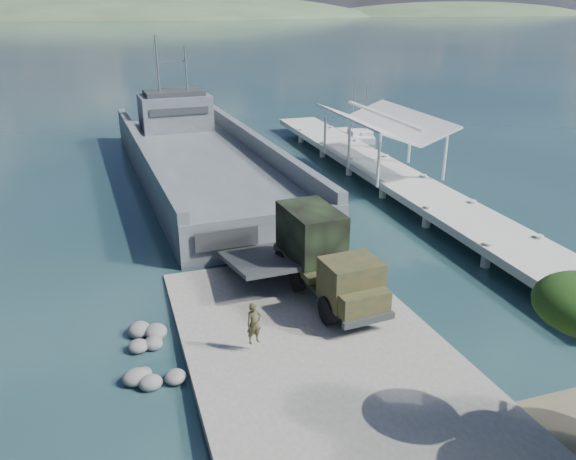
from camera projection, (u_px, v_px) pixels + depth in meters
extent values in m
plane|color=#1A383F|center=(308.00, 344.00, 23.03)|extent=(1400.00, 1400.00, 0.00)
cube|color=slate|center=(317.00, 352.00, 22.05)|extent=(10.00, 18.00, 0.50)
cube|color=#A9A89E|center=(390.00, 175.00, 42.21)|extent=(4.00, 44.00, 0.50)
cube|color=#474E53|center=(202.00, 172.00, 44.71)|extent=(11.34, 32.57, 2.67)
cube|color=#474E53|center=(143.00, 153.00, 42.48)|extent=(2.37, 32.08, 1.39)
cube|color=#474E53|center=(256.00, 143.00, 45.45)|extent=(2.37, 32.08, 1.39)
cube|color=#474E53|center=(267.00, 238.00, 30.69)|extent=(9.64, 0.95, 2.78)
cube|color=#474E53|center=(175.00, 112.00, 52.87)|extent=(6.64, 4.62, 3.21)
cube|color=#292C2E|center=(174.00, 93.00, 52.18)|extent=(5.53, 3.71, 0.43)
cylinder|color=gray|center=(158.00, 66.00, 50.83)|extent=(0.17, 0.17, 5.35)
cylinder|color=gray|center=(186.00, 71.00, 51.88)|extent=(0.17, 0.17, 4.28)
cylinder|color=black|center=(328.00, 310.00, 23.41)|extent=(0.52, 1.24, 1.21)
cylinder|color=black|center=(373.00, 300.00, 24.17)|extent=(0.52, 1.24, 1.21)
cylinder|color=black|center=(298.00, 278.00, 26.11)|extent=(0.52, 1.24, 1.21)
cylinder|color=black|center=(339.00, 270.00, 26.87)|extent=(0.52, 1.24, 1.21)
cylinder|color=black|center=(283.00, 262.00, 27.70)|extent=(0.52, 1.24, 1.21)
cylinder|color=black|center=(322.00, 255.00, 28.46)|extent=(0.52, 1.24, 1.21)
cube|color=black|center=(324.00, 277.00, 25.96)|extent=(2.64, 7.21, 0.23)
cube|color=#25321C|center=(351.00, 281.00, 23.45)|extent=(2.47, 2.05, 1.86)
cube|color=#25321C|center=(364.00, 303.00, 22.67)|extent=(2.20, 1.01, 0.93)
cube|color=#25321C|center=(312.00, 259.00, 26.95)|extent=(2.68, 4.46, 0.33)
cube|color=black|center=(311.00, 232.00, 26.60)|extent=(2.52, 3.71, 2.32)
cube|color=#292C2E|center=(369.00, 320.00, 22.48)|extent=(2.33, 0.43, 0.28)
imported|color=#25321C|center=(254.00, 332.00, 21.41)|extent=(0.68, 0.52, 1.67)
cube|color=silver|center=(352.00, 137.00, 57.60)|extent=(1.55, 5.31, 0.87)
cube|color=silver|center=(356.00, 133.00, 56.53)|extent=(1.35, 1.55, 0.58)
cylinder|color=gray|center=(353.00, 106.00, 56.41)|extent=(0.10, 0.10, 5.80)
cube|color=silver|center=(365.00, 137.00, 57.47)|extent=(2.72, 5.04, 0.79)
cube|color=silver|center=(366.00, 134.00, 56.46)|extent=(1.58, 1.70, 0.53)
cylinder|color=gray|center=(366.00, 109.00, 56.40)|extent=(0.09, 0.09, 5.28)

